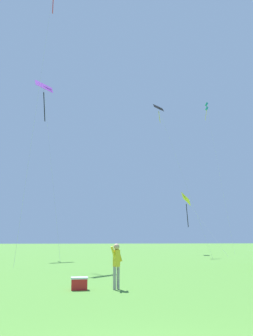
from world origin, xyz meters
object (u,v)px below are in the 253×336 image
kite_teal_box (207,108)px  kite_purple_streamer (44,95)px  person_near_tree (116,262)px  kite_black_large (160,114)px  picnic_cooler (79,283)px  kite_yellow_diamond (187,205)px

kite_teal_box → kite_purple_streamer: bearing=-159.4°
person_near_tree → kite_teal_box: bearing=60.3°
kite_black_large → kite_purple_streamer: bearing=-169.5°
picnic_cooler → person_near_tree: bearing=-7.0°
person_near_tree → picnic_cooler: bearing=173.0°
kite_teal_box → kite_yellow_diamond: bearing=-144.0°
kite_yellow_diamond → picnic_cooler: kite_yellow_diamond is taller
kite_teal_box → picnic_cooler: kite_teal_box is taller
kite_black_large → kite_purple_streamer: size_ratio=0.97×
kite_yellow_diamond → kite_teal_box: bearing=36.0°
kite_yellow_diamond → kite_teal_box: (5.34, 3.89, 15.46)m
kite_purple_streamer → person_near_tree: size_ratio=12.46×
kite_black_large → person_near_tree: bearing=-109.6°
kite_yellow_diamond → kite_black_large: kite_black_large is taller
kite_black_large → picnic_cooler: 33.81m
kite_teal_box → person_near_tree: 43.56m
kite_yellow_diamond → kite_teal_box: 16.81m
kite_yellow_diamond → person_near_tree: size_ratio=4.95×
picnic_cooler → kite_purple_streamer: bearing=98.6°
kite_yellow_diamond → person_near_tree: bearing=-114.9°
kite_teal_box → picnic_cooler: (-20.26, -33.05, -21.60)m
kite_yellow_diamond → picnic_cooler: size_ratio=13.27×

